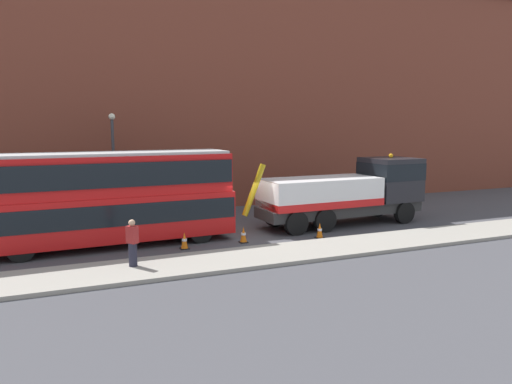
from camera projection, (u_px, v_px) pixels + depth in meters
ground_plane at (245, 234)px, 23.11m from camera, size 120.00×120.00×0.00m
near_kerb at (283, 253)px, 19.27m from camera, size 60.00×2.80×0.15m
building_facade at (196, 78)px, 29.48m from camera, size 60.00×1.50×16.00m
recovery_tow_truck at (349, 191)px, 25.17m from camera, size 10.19×2.97×3.67m
double_decker_bus at (105, 195)px, 20.39m from camera, size 11.12×2.95×4.06m
pedestrian_onlooker at (132, 243)px, 17.18m from camera, size 0.44×0.48×1.71m
traffic_cone_near_bus at (184, 241)px, 20.22m from camera, size 0.36×0.36×0.72m
traffic_cone_midway at (243, 235)px, 21.33m from camera, size 0.36×0.36×0.72m
traffic_cone_near_truck at (320, 231)px, 22.19m from camera, size 0.36×0.36×0.72m
street_lamp at (113, 157)px, 26.07m from camera, size 0.36×0.36×5.83m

